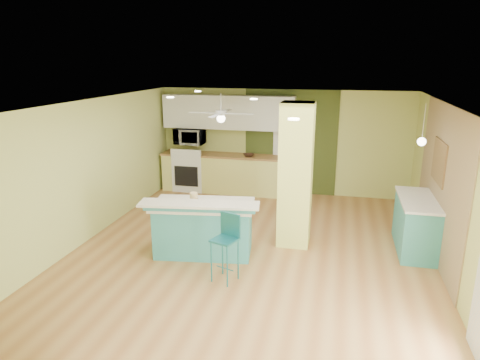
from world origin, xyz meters
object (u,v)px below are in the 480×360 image
side_counter (416,224)px  peninsula (204,227)px  canister (194,197)px  fruit_bowl (249,155)px  bar_stool (227,236)px

side_counter → peninsula: bearing=-164.6°
peninsula → side_counter: 3.61m
side_counter → canister: canister is taller
side_counter → fruit_bowl: fruit_bowl is taller
peninsula → fruit_bowl: 3.42m
bar_stool → side_counter: size_ratio=0.71×
peninsula → bar_stool: bar_stool is taller
bar_stool → canister: size_ratio=6.07×
bar_stool → fruit_bowl: 4.20m
side_counter → fruit_bowl: size_ratio=5.48×
side_counter → bar_stool: bearing=-148.9°
peninsula → bar_stool: (0.62, -0.77, 0.21)m
side_counter → canister: 3.80m
side_counter → fruit_bowl: (-3.45, 2.42, 0.51)m
bar_stool → fruit_bowl: bearing=117.9°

